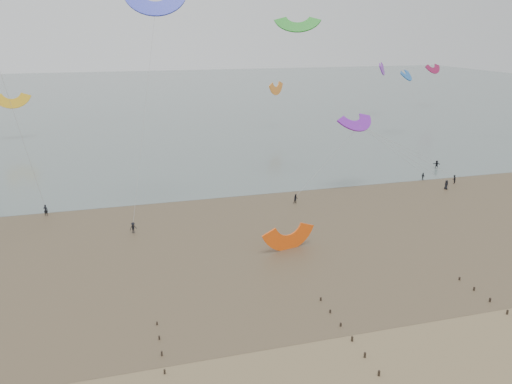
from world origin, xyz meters
TOP-DOWN VIEW (x-y plane):
  - ground at (0.00, 0.00)m, footprint 500.00×500.00m
  - sea_and_shore at (-4.08, 34.40)m, footprint 500.00×665.00m
  - kitesurfer_lead at (-28.68, 48.86)m, footprint 0.78×0.61m
  - kitesurfers at (23.99, 47.47)m, footprint 116.49×20.76m
  - grounded_kite at (5.07, 26.02)m, footprint 7.75×6.65m
  - kites_airborne at (-6.52, 88.35)m, footprint 255.54×116.94m

SIDE VIEW (x-z plane):
  - ground at x=0.00m, z-range 0.00..0.00m
  - grounded_kite at x=5.07m, z-range -1.85..1.85m
  - sea_and_shore at x=-4.08m, z-range -0.01..0.02m
  - kitesurfers at x=23.99m, z-range -0.05..1.75m
  - kitesurfer_lead at x=-28.68m, z-range 0.00..1.88m
  - kites_airborne at x=-6.52m, z-range 3.49..39.99m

